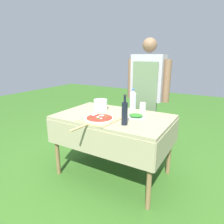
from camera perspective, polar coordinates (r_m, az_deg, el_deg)
ground_plane at (r=2.62m, az=0.37°, el=-17.06°), size 12.00×12.00×0.00m
prep_table at (r=2.33m, az=0.40°, el=-3.21°), size 1.31×0.83×0.76m
person_cook at (r=2.81m, az=10.11°, el=6.37°), size 0.62×0.23×1.65m
pizza_on_peel at (r=2.14m, az=-3.81°, el=-2.02°), size 0.39×0.62×0.05m
oil_bottle at (r=1.97m, az=3.61°, el=-0.26°), size 0.06×0.06×0.31m
water_bottle at (r=2.53m, az=6.00°, el=3.46°), size 0.08×0.08×0.27m
herb_container at (r=2.23m, az=6.85°, el=-1.10°), size 0.20×0.16×0.05m
mixing_tub at (r=2.52m, az=-3.31°, el=2.05°), size 0.17×0.17×0.14m
sauce_jar at (r=2.47m, az=8.75°, el=1.20°), size 0.08×0.08×0.12m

